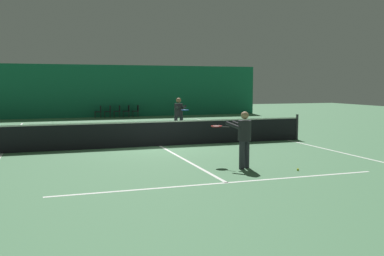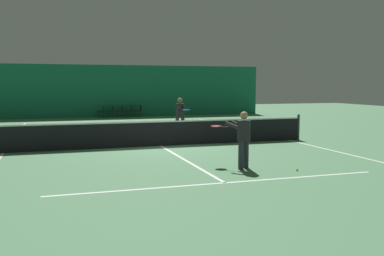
% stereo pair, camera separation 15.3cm
% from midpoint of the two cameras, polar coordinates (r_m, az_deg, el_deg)
% --- Properties ---
extents(ground_plane, '(60.00, 60.00, 0.00)m').
position_cam_midpoint_polar(ground_plane, '(16.23, -4.56, -2.41)').
color(ground_plane, '#4C7F56').
extents(backdrop_curtain, '(23.00, 0.12, 3.70)m').
position_cam_midpoint_polar(backdrop_curtain, '(31.13, -11.43, 4.85)').
color(backdrop_curtain, '#196B4C').
rests_on(backdrop_curtain, ground).
extents(court_line_baseline_far, '(11.00, 0.10, 0.00)m').
position_cam_midpoint_polar(court_line_baseline_far, '(27.86, -10.49, 0.96)').
color(court_line_baseline_far, white).
rests_on(court_line_baseline_far, ground).
extents(court_line_service_far, '(8.25, 0.10, 0.00)m').
position_cam_midpoint_polar(court_line_service_far, '(22.45, -8.51, -0.16)').
color(court_line_service_far, white).
rests_on(court_line_service_far, ground).
extents(court_line_service_near, '(8.25, 0.10, 0.00)m').
position_cam_midpoint_polar(court_line_service_near, '(10.24, 4.21, -7.29)').
color(court_line_service_near, white).
rests_on(court_line_service_near, ground).
extents(court_line_sideline_left, '(0.10, 23.80, 0.00)m').
position_cam_midpoint_polar(court_line_sideline_left, '(15.85, -24.26, -3.11)').
color(court_line_sideline_left, white).
rests_on(court_line_sideline_left, ground).
extents(court_line_sideline_right, '(0.10, 23.80, 0.00)m').
position_cam_midpoint_polar(court_line_sideline_right, '(18.34, 12.37, -1.57)').
color(court_line_sideline_right, white).
rests_on(court_line_sideline_right, ground).
extents(court_line_centre, '(0.10, 12.80, 0.00)m').
position_cam_midpoint_polar(court_line_centre, '(16.23, -4.56, -2.41)').
color(court_line_centre, white).
rests_on(court_line_centre, ground).
extents(tennis_net, '(12.00, 0.10, 1.07)m').
position_cam_midpoint_polar(tennis_net, '(16.17, -4.57, -0.62)').
color(tennis_net, black).
rests_on(tennis_net, ground).
extents(player_near, '(0.97, 1.30, 1.59)m').
position_cam_midpoint_polar(player_near, '(11.89, 6.47, -0.96)').
color(player_near, '#2D2D38').
rests_on(player_near, ground).
extents(player_far, '(0.43, 1.37, 1.71)m').
position_cam_midpoint_polar(player_far, '(19.76, -1.98, 1.97)').
color(player_far, '#2D2D38').
rests_on(player_far, ground).
extents(courtside_chair_0, '(0.44, 0.44, 0.84)m').
position_cam_midpoint_polar(courtside_chair_0, '(30.57, -12.45, 2.25)').
color(courtside_chair_0, '#2D2D2D').
rests_on(courtside_chair_0, ground).
extents(courtside_chair_1, '(0.44, 0.44, 0.84)m').
position_cam_midpoint_polar(courtside_chair_1, '(30.64, -11.22, 2.29)').
color(courtside_chair_1, '#2D2D2D').
rests_on(courtside_chair_1, ground).
extents(courtside_chair_2, '(0.44, 0.44, 0.84)m').
position_cam_midpoint_polar(courtside_chair_2, '(30.73, -10.00, 2.32)').
color(courtside_chair_2, '#2D2D2D').
rests_on(courtside_chair_2, ground).
extents(courtside_chair_3, '(0.44, 0.44, 0.84)m').
position_cam_midpoint_polar(courtside_chair_3, '(30.84, -8.79, 2.35)').
color(courtside_chair_3, '#2D2D2D').
rests_on(courtside_chair_3, ground).
extents(courtside_chair_4, '(0.44, 0.44, 0.84)m').
position_cam_midpoint_polar(courtside_chair_4, '(30.96, -7.58, 2.38)').
color(courtside_chair_4, '#2D2D2D').
rests_on(courtside_chair_4, ground).
extents(tennis_ball, '(0.07, 0.07, 0.07)m').
position_cam_midpoint_polar(tennis_ball, '(11.93, 13.58, -5.40)').
color(tennis_ball, '#D1DB33').
rests_on(tennis_ball, ground).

